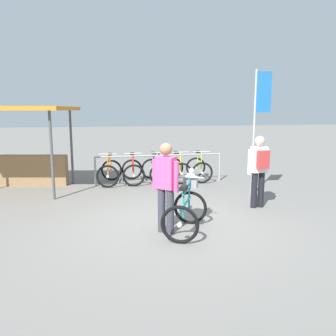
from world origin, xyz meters
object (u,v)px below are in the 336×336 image
object	(u,v)px
racked_bike_red	(133,171)
racked_bike_lime	(199,169)
banner_flag	(260,109)
pedestrian_with_backpack	(259,167)
racked_bike_black	(155,170)
person_with_featured_bike	(166,184)
featured_bicycle	(187,205)
market_stall	(19,140)
racked_bike_orange	(110,172)
racked_bike_yellow	(177,169)

from	to	relation	value
racked_bike_red	racked_bike_lime	xyz separation A→B (m)	(2.10, 0.02, 0.00)
racked_bike_lime	banner_flag	xyz separation A→B (m)	(0.91, -2.21, 1.86)
racked_bike_lime	pedestrian_with_backpack	bearing A→B (deg)	-81.97
racked_bike_black	person_with_featured_bike	size ratio (longest dim) A/B	0.70
featured_bicycle	banner_flag	world-z (taller)	banner_flag
racked_bike_lime	banner_flag	world-z (taller)	banner_flag
racked_bike_red	market_stall	size ratio (longest dim) A/B	0.33
racked_bike_orange	racked_bike_red	distance (m)	0.70
pedestrian_with_backpack	banner_flag	size ratio (longest dim) A/B	0.51
person_with_featured_bike	pedestrian_with_backpack	distance (m)	2.64
racked_bike_orange	racked_bike_red	size ratio (longest dim) A/B	1.04
racked_bike_orange	racked_bike_red	bearing A→B (deg)	0.50
racked_bike_red	featured_bicycle	xyz separation A→B (m)	(0.58, -4.36, 0.12)
racked_bike_black	racked_bike_lime	xyz separation A→B (m)	(1.40, 0.01, 0.00)
racked_bike_black	market_stall	xyz separation A→B (m)	(-3.87, -0.10, 1.03)
racked_bike_red	racked_bike_yellow	world-z (taller)	same
racked_bike_lime	featured_bicycle	distance (m)	4.63
racked_bike_yellow	racked_bike_black	bearing A→B (deg)	-179.50
featured_bicycle	pedestrian_with_backpack	distance (m)	2.33
person_with_featured_bike	racked_bike_yellow	bearing A→B (deg)	74.55
racked_bike_black	racked_bike_orange	bearing A→B (deg)	-179.50
pedestrian_with_backpack	banner_flag	bearing A→B (deg)	65.99
racked_bike_orange	market_stall	xyz separation A→B (m)	(-2.47, -0.09, 1.03)
racked_bike_lime	racked_bike_red	bearing A→B (deg)	-179.50
featured_bicycle	person_with_featured_bike	size ratio (longest dim) A/B	0.77
market_stall	banner_flag	bearing A→B (deg)	-18.70
racked_bike_red	market_stall	xyz separation A→B (m)	(-3.17, -0.10, 1.03)
racked_bike_red	racked_bike_lime	distance (m)	2.10
featured_bicycle	banner_flag	xyz separation A→B (m)	(2.43, 2.17, 1.74)
racked_bike_orange	market_stall	size ratio (longest dim) A/B	0.34
racked_bike_black	featured_bicycle	size ratio (longest dim) A/B	0.92
racked_bike_yellow	banner_flag	size ratio (longest dim) A/B	0.35
racked_bike_red	banner_flag	world-z (taller)	banner_flag
featured_bicycle	racked_bike_red	bearing A→B (deg)	97.59
racked_bike_red	person_with_featured_bike	distance (m)	4.41
racked_bike_yellow	racked_bike_lime	size ratio (longest dim) A/B	0.96
racked_bike_orange	banner_flag	world-z (taller)	banner_flag
person_with_featured_bike	market_stall	xyz separation A→B (m)	(-3.36, 4.27, 0.49)
person_with_featured_bike	pedestrian_with_backpack	world-z (taller)	same
person_with_featured_bike	market_stall	world-z (taller)	market_stall
racked_bike_red	racked_bike_yellow	distance (m)	1.40
banner_flag	racked_bike_yellow	bearing A→B (deg)	126.16
featured_bicycle	pedestrian_with_backpack	bearing A→B (deg)	30.16
racked_bike_red	person_with_featured_bike	world-z (taller)	person_with_featured_bike
market_stall	racked_bike_orange	bearing A→B (deg)	2.13
featured_bicycle	racked_bike_yellow	bearing A→B (deg)	79.38
racked_bike_lime	market_stall	world-z (taller)	market_stall
racked_bike_black	featured_bicycle	distance (m)	4.37
racked_bike_orange	featured_bicycle	xyz separation A→B (m)	(1.28, -4.35, 0.12)
person_with_featured_bike	racked_bike_orange	bearing A→B (deg)	101.51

